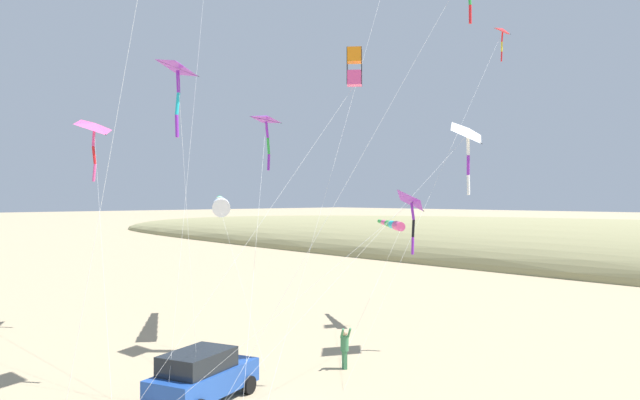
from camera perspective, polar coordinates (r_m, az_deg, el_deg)
parked_car at (r=22.79m, az=-10.82°, el=-15.59°), size 4.67×3.23×1.85m
person_child_green_jacket at (r=26.55m, az=2.29°, el=-13.28°), size 0.57×0.63×1.77m
kite_delta_small_distant at (r=28.95m, az=-4.95°, el=7.34°), size 7.34×7.97×11.06m
kite_windsock_magenta_far_left at (r=35.39m, az=6.69°, el=-2.27°), size 9.83×6.50×5.85m
kite_delta_green_low_center at (r=36.61m, az=16.45°, el=14.59°), size 15.01×2.43×16.64m
kite_windsock_long_streamer_left at (r=33.67m, az=-9.15°, el=-0.40°), size 5.92×12.14×7.28m
kite_delta_long_streamer_right at (r=36.43m, az=-20.01°, el=6.27°), size 5.88×13.39×11.58m
kite_delta_teal_far_right at (r=20.24m, az=8.48°, el=-0.16°), size 10.07×3.77×7.43m
kite_delta_checkered_midright at (r=29.55m, az=13.56°, el=5.95°), size 15.45×1.52×10.74m
kite_box_striped_overhead at (r=23.81m, az=3.16°, el=12.11°), size 10.71×0.82×12.79m
kite_delta_rainbow_low_near at (r=24.98m, az=-12.89°, el=11.72°), size 2.15×4.43×12.59m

